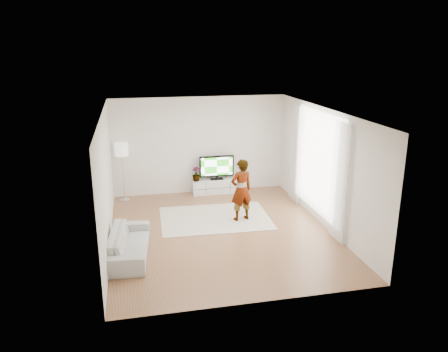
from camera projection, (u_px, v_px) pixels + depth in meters
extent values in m
plane|color=#AF754F|center=(221.00, 231.00, 10.20)|extent=(6.00, 6.00, 0.00)
plane|color=white|center=(221.00, 112.00, 9.39)|extent=(6.00, 6.00, 0.00)
cube|color=white|center=(106.00, 181.00, 9.29)|extent=(0.02, 6.00, 2.80)
cube|color=white|center=(324.00, 168.00, 10.30)|extent=(0.02, 6.00, 2.80)
cube|color=white|center=(199.00, 145.00, 12.60)|extent=(5.00, 0.02, 2.80)
cube|color=white|center=(259.00, 226.00, 6.99)|extent=(5.00, 0.02, 2.80)
cube|color=white|center=(318.00, 163.00, 10.56)|extent=(0.01, 2.60, 2.50)
cube|color=white|center=(340.00, 183.00, 9.36)|extent=(0.04, 0.70, 2.60)
cube|color=white|center=(295.00, 154.00, 11.79)|extent=(0.04, 0.70, 2.60)
cube|color=white|center=(217.00, 186.00, 12.82)|extent=(1.44, 0.41, 0.41)
cube|color=black|center=(218.00, 188.00, 12.63)|extent=(1.40, 0.00, 0.01)
cube|color=black|center=(206.00, 189.00, 12.55)|extent=(0.01, 0.00, 0.36)
cube|color=black|center=(230.00, 187.00, 12.70)|extent=(0.01, 0.00, 0.36)
cube|color=black|center=(217.00, 179.00, 12.79)|extent=(0.36, 0.20, 0.02)
cube|color=black|center=(217.00, 177.00, 12.77)|extent=(0.07, 0.05, 0.07)
cube|color=black|center=(217.00, 166.00, 12.68)|extent=(1.01, 0.05, 0.62)
cube|color=#228D16|center=(217.00, 166.00, 12.65)|extent=(0.92, 0.01, 0.53)
cube|color=white|center=(238.00, 175.00, 12.86)|extent=(0.07, 0.16, 0.21)
cube|color=#4CB2FF|center=(238.00, 175.00, 12.78)|extent=(0.01, 0.00, 0.11)
imported|color=#3F7238|center=(196.00, 174.00, 12.58)|extent=(0.29, 0.29, 0.41)
cube|color=beige|center=(215.00, 218.00, 10.97)|extent=(2.77, 2.05, 0.01)
imported|color=#334772|center=(241.00, 190.00, 10.66)|extent=(0.64, 0.50, 1.55)
imported|color=#B5B5B0|center=(129.00, 243.00, 8.95)|extent=(0.92, 1.96, 0.55)
cylinder|color=silver|center=(125.00, 200.00, 12.27)|extent=(0.28, 0.28, 0.02)
cylinder|color=silver|center=(123.00, 178.00, 12.09)|extent=(0.04, 0.04, 1.27)
cylinder|color=white|center=(121.00, 149.00, 11.85)|extent=(0.36, 0.36, 0.35)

